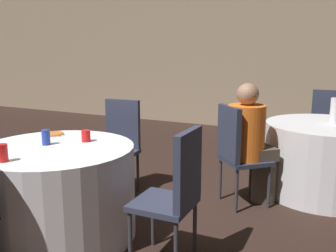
{
  "coord_description": "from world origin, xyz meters",
  "views": [
    {
      "loc": [
        2.14,
        -2.25,
        1.48
      ],
      "look_at": [
        0.79,
        0.57,
        0.84
      ],
      "focal_mm": 40.0,
      "sensor_mm": 36.0,
      "label": 1
    }
  ],
  "objects_px": {
    "soda_can_red": "(3,153)",
    "chair_far_southwest": "(236,148)",
    "pizza_plate_near": "(53,134)",
    "table_near": "(58,192)",
    "chair_near_north": "(119,139)",
    "person_orange_shirt": "(252,143)",
    "soda_can_blue": "(46,137)",
    "chair_near_east": "(177,187)",
    "chair_far_north": "(326,122)",
    "table_far": "(325,159)",
    "bottle_far": "(335,111)"
  },
  "relations": [
    {
      "from": "soda_can_red",
      "to": "chair_far_southwest",
      "type": "bearing_deg",
      "value": 54.91
    },
    {
      "from": "pizza_plate_near",
      "to": "soda_can_red",
      "type": "height_order",
      "value": "soda_can_red"
    },
    {
      "from": "table_near",
      "to": "chair_near_north",
      "type": "xyz_separation_m",
      "value": [
        -0.08,
        1.02,
        0.2
      ]
    },
    {
      "from": "chair_far_southwest",
      "to": "person_orange_shirt",
      "type": "height_order",
      "value": "person_orange_shirt"
    },
    {
      "from": "soda_can_blue",
      "to": "table_near",
      "type": "bearing_deg",
      "value": -10.73
    },
    {
      "from": "soda_can_blue",
      "to": "chair_near_east",
      "type": "bearing_deg",
      "value": -0.36
    },
    {
      "from": "chair_near_north",
      "to": "chair_far_southwest",
      "type": "bearing_deg",
      "value": -176.28
    },
    {
      "from": "chair_far_north",
      "to": "soda_can_blue",
      "type": "height_order",
      "value": "chair_far_north"
    },
    {
      "from": "chair_far_north",
      "to": "pizza_plate_near",
      "type": "xyz_separation_m",
      "value": [
        -2.11,
        -2.62,
        0.18
      ]
    },
    {
      "from": "chair_far_north",
      "to": "soda_can_red",
      "type": "bearing_deg",
      "value": 58.38
    },
    {
      "from": "table_near",
      "to": "chair_near_north",
      "type": "distance_m",
      "value": 1.04
    },
    {
      "from": "soda_can_red",
      "to": "table_far",
      "type": "bearing_deg",
      "value": 51.0
    },
    {
      "from": "pizza_plate_near",
      "to": "bottle_far",
      "type": "xyz_separation_m",
      "value": [
        2.22,
        1.6,
        0.12
      ]
    },
    {
      "from": "chair_far_southwest",
      "to": "soda_can_red",
      "type": "distance_m",
      "value": 2.02
    },
    {
      "from": "table_near",
      "to": "table_far",
      "type": "distance_m",
      "value": 2.65
    },
    {
      "from": "chair_far_north",
      "to": "soda_can_red",
      "type": "xyz_separation_m",
      "value": [
        -1.85,
        -3.38,
        0.23
      ]
    },
    {
      "from": "pizza_plate_near",
      "to": "chair_near_east",
      "type": "bearing_deg",
      "value": -12.22
    },
    {
      "from": "chair_near_east",
      "to": "table_far",
      "type": "bearing_deg",
      "value": -24.58
    },
    {
      "from": "chair_near_east",
      "to": "chair_far_north",
      "type": "xyz_separation_m",
      "value": [
        0.78,
        2.91,
        0.0
      ]
    },
    {
      "from": "soda_can_blue",
      "to": "bottle_far",
      "type": "relative_size",
      "value": 0.46
    },
    {
      "from": "soda_can_blue",
      "to": "soda_can_red",
      "type": "distance_m",
      "value": 0.48
    },
    {
      "from": "table_far",
      "to": "chair_near_east",
      "type": "distance_m",
      "value": 2.07
    },
    {
      "from": "table_near",
      "to": "table_far",
      "type": "height_order",
      "value": "same"
    },
    {
      "from": "chair_near_north",
      "to": "pizza_plate_near",
      "type": "distance_m",
      "value": 0.78
    },
    {
      "from": "chair_far_southwest",
      "to": "chair_far_north",
      "type": "distance_m",
      "value": 1.87
    },
    {
      "from": "pizza_plate_near",
      "to": "bottle_far",
      "type": "distance_m",
      "value": 2.74
    },
    {
      "from": "chair_far_north",
      "to": "pizza_plate_near",
      "type": "distance_m",
      "value": 3.37
    },
    {
      "from": "table_near",
      "to": "person_orange_shirt",
      "type": "bearing_deg",
      "value": 46.74
    },
    {
      "from": "soda_can_red",
      "to": "bottle_far",
      "type": "bearing_deg",
      "value": 50.26
    },
    {
      "from": "table_far",
      "to": "person_orange_shirt",
      "type": "height_order",
      "value": "person_orange_shirt"
    },
    {
      "from": "chair_near_north",
      "to": "soda_can_blue",
      "type": "height_order",
      "value": "chair_near_north"
    },
    {
      "from": "soda_can_blue",
      "to": "soda_can_red",
      "type": "bearing_deg",
      "value": -82.02
    },
    {
      "from": "table_far",
      "to": "chair_far_southwest",
      "type": "height_order",
      "value": "chair_far_southwest"
    },
    {
      "from": "table_far",
      "to": "table_near",
      "type": "bearing_deg",
      "value": -134.36
    },
    {
      "from": "soda_can_blue",
      "to": "pizza_plate_near",
      "type": "bearing_deg",
      "value": 124.46
    },
    {
      "from": "pizza_plate_near",
      "to": "soda_can_blue",
      "type": "relative_size",
      "value": 1.75
    },
    {
      "from": "chair_near_north",
      "to": "pizza_plate_near",
      "type": "xyz_separation_m",
      "value": [
        -0.23,
        -0.72,
        0.18
      ]
    },
    {
      "from": "chair_far_southwest",
      "to": "person_orange_shirt",
      "type": "bearing_deg",
      "value": 90.0
    },
    {
      "from": "table_far",
      "to": "chair_far_north",
      "type": "height_order",
      "value": "chair_far_north"
    },
    {
      "from": "chair_near_north",
      "to": "soda_can_red",
      "type": "bearing_deg",
      "value": 86.88
    },
    {
      "from": "soda_can_blue",
      "to": "chair_far_north",
      "type": "bearing_deg",
      "value": 56.59
    },
    {
      "from": "table_near",
      "to": "chair_far_north",
      "type": "relative_size",
      "value": 1.25
    },
    {
      "from": "soda_can_blue",
      "to": "soda_can_red",
      "type": "relative_size",
      "value": 1.0
    },
    {
      "from": "chair_far_north",
      "to": "soda_can_blue",
      "type": "distance_m",
      "value": 3.49
    },
    {
      "from": "bottle_far",
      "to": "chair_far_southwest",
      "type": "bearing_deg",
      "value": -138.47
    },
    {
      "from": "table_far",
      "to": "soda_can_red",
      "type": "distance_m",
      "value": 3.05
    },
    {
      "from": "chair_far_southwest",
      "to": "chair_near_north",
      "type": "bearing_deg",
      "value": -125.24
    },
    {
      "from": "chair_near_north",
      "to": "chair_far_southwest",
      "type": "xyz_separation_m",
      "value": [
        1.19,
        0.17,
        0.0
      ]
    },
    {
      "from": "chair_far_north",
      "to": "chair_near_north",
      "type": "bearing_deg",
      "value": 42.41
    },
    {
      "from": "chair_far_southwest",
      "to": "bottle_far",
      "type": "relative_size",
      "value": 3.63
    }
  ]
}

